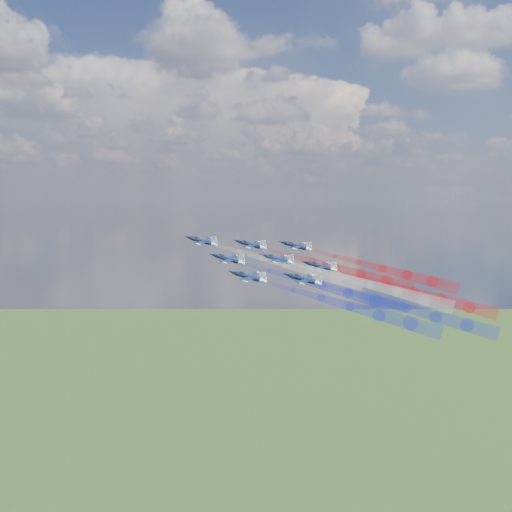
# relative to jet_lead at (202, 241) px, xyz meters

# --- Properties ---
(jet_lead) EXTENTS (13.93, 12.14, 6.66)m
(jet_lead) POSITION_rel_jet_lead_xyz_m (0.00, 0.00, 0.00)
(jet_lead) COLOR black
(trail_lead) EXTENTS (43.51, 15.42, 13.80)m
(trail_lead) POSITION_rel_jet_lead_xyz_m (25.66, -6.81, -5.89)
(trail_lead) COLOR white
(jet_inner_left) EXTENTS (13.93, 12.14, 6.66)m
(jet_inner_left) POSITION_rel_jet_lead_xyz_m (10.06, -12.86, -4.02)
(jet_inner_left) COLOR black
(trail_inner_left) EXTENTS (43.51, 15.42, 13.80)m
(trail_inner_left) POSITION_rel_jet_lead_xyz_m (35.72, -19.67, -9.91)
(trail_inner_left) COLOR #1B2FE9
(jet_inner_right) EXTENTS (13.93, 12.14, 6.66)m
(jet_inner_right) POSITION_rel_jet_lead_xyz_m (14.00, 4.52, -1.25)
(jet_inner_right) COLOR black
(trail_inner_right) EXTENTS (43.51, 15.42, 13.80)m
(trail_inner_right) POSITION_rel_jet_lead_xyz_m (39.66, -2.29, -7.14)
(trail_inner_right) COLOR red
(jet_outer_left) EXTENTS (13.93, 12.14, 6.66)m
(jet_outer_left) POSITION_rel_jet_lead_xyz_m (17.35, -24.46, -7.42)
(jet_outer_left) COLOR black
(trail_outer_left) EXTENTS (43.51, 15.42, 13.80)m
(trail_outer_left) POSITION_rel_jet_lead_xyz_m (43.01, -31.26, -13.31)
(trail_outer_left) COLOR #1B2FE9
(jet_center_third) EXTENTS (13.93, 12.14, 6.66)m
(jet_center_third) POSITION_rel_jet_lead_xyz_m (23.06, -6.26, -4.49)
(jet_center_third) COLOR black
(trail_center_third) EXTENTS (43.51, 15.42, 13.80)m
(trail_center_third) POSITION_rel_jet_lead_xyz_m (48.72, -13.07, -10.39)
(trail_center_third) COLOR white
(jet_outer_right) EXTENTS (13.93, 12.14, 6.66)m
(jet_outer_right) POSITION_rel_jet_lead_xyz_m (27.35, 10.28, -1.95)
(jet_outer_right) COLOR black
(trail_outer_right) EXTENTS (43.51, 15.42, 13.80)m
(trail_outer_right) POSITION_rel_jet_lead_xyz_m (53.01, 3.48, -7.84)
(trail_outer_right) COLOR red
(jet_rear_left) EXTENTS (13.93, 12.14, 6.66)m
(jet_rear_left) POSITION_rel_jet_lead_xyz_m (31.25, -19.22, -8.49)
(jet_rear_left) COLOR black
(trail_rear_left) EXTENTS (43.51, 15.42, 13.80)m
(trail_rear_left) POSITION_rel_jet_lead_xyz_m (56.91, -26.03, -14.38)
(trail_rear_left) COLOR #1B2FE9
(jet_rear_right) EXTENTS (13.93, 12.14, 6.66)m
(jet_rear_right) POSITION_rel_jet_lead_xyz_m (35.11, -2.10, -6.81)
(jet_rear_right) COLOR black
(trail_rear_right) EXTENTS (43.51, 15.42, 13.80)m
(trail_rear_right) POSITION_rel_jet_lead_xyz_m (60.77, -8.91, -12.71)
(trail_rear_right) COLOR red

